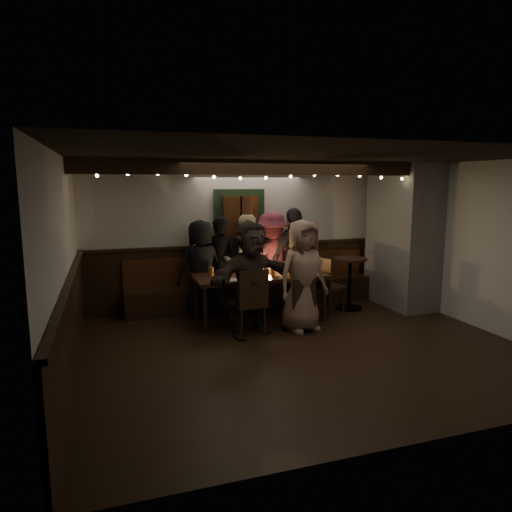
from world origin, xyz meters
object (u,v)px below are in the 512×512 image
object	(u,v)px
chair_near_right	(302,301)
person_a	(201,267)
person_f	(251,278)
chair_near_left	(251,299)
person_e	(295,257)
person_g	(302,276)
dining_table	(260,278)
person_d	(272,260)
person_b	(221,264)
high_top	(350,277)
person_c	(245,263)
chair_end	(325,282)

from	to	relation	value
chair_near_right	person_a	size ratio (longest dim) A/B	0.51
chair_near_right	person_a	world-z (taller)	person_a
person_f	chair_near_left	bearing A→B (deg)	-131.45
person_e	person_g	world-z (taller)	person_e
dining_table	person_d	distance (m)	0.91
person_a	person_b	size ratio (longest dim) A/B	0.97
high_top	chair_near_right	bearing A→B (deg)	-146.44
high_top	person_c	distance (m)	1.91
person_d	person_c	bearing A→B (deg)	-9.47
person_d	person_g	xyz separation A→B (m)	(-0.03, -1.47, -0.01)
dining_table	chair_near_right	xyz separation A→B (m)	(0.43, -0.73, -0.24)
dining_table	chair_near_right	world-z (taller)	dining_table
dining_table	person_a	distance (m)	1.08
person_a	person_d	size ratio (longest dim) A/B	0.95
chair_near_right	chair_end	distance (m)	1.10
high_top	person_e	size ratio (longest dim) A/B	0.51
person_d	dining_table	bearing A→B (deg)	39.06
chair_end	person_f	bearing A→B (deg)	-155.99
high_top	person_a	bearing A→B (deg)	169.10
person_b	person_c	distance (m)	0.43
high_top	person_a	world-z (taller)	person_a
person_d	chair_near_right	bearing A→B (deg)	69.78
person_f	person_g	world-z (taller)	person_f
dining_table	person_d	size ratio (longest dim) A/B	1.24
chair_near_right	chair_end	world-z (taller)	chair_end
chair_near_left	chair_near_right	size ratio (longest dim) A/B	1.23
chair_end	dining_table	bearing A→B (deg)	-178.56
chair_end	high_top	bearing A→B (deg)	12.24
chair_near_left	person_e	bearing A→B (deg)	47.48
chair_near_right	person_e	size ratio (longest dim) A/B	0.46
person_d	person_e	xyz separation A→B (m)	(0.43, -0.07, 0.04)
dining_table	high_top	size ratio (longest dim) A/B	2.31
chair_near_right	high_top	size ratio (longest dim) A/B	0.89
chair_near_left	person_a	bearing A→B (deg)	108.60
chair_near_left	chair_end	size ratio (longest dim) A/B	1.02
person_b	person_e	distance (m)	1.39
high_top	person_f	xyz separation A→B (m)	(-2.13, -0.82, 0.28)
person_a	person_b	bearing A→B (deg)	-177.45
chair_near_left	high_top	size ratio (longest dim) A/B	1.09
chair_end	high_top	xyz separation A→B (m)	(0.55, 0.12, 0.03)
chair_near_right	person_g	size ratio (longest dim) A/B	0.48
high_top	chair_end	bearing A→B (deg)	-167.76
chair_near_left	dining_table	bearing A→B (deg)	62.20
person_b	person_c	world-z (taller)	person_c
person_f	person_c	bearing A→B (deg)	55.11
chair_near_right	person_f	distance (m)	0.90
dining_table	person_d	bearing A→B (deg)	57.28
person_f	chair_end	bearing A→B (deg)	2.20
chair_near_left	person_f	xyz separation A→B (m)	(0.02, 0.05, 0.29)
person_e	dining_table	bearing A→B (deg)	15.79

